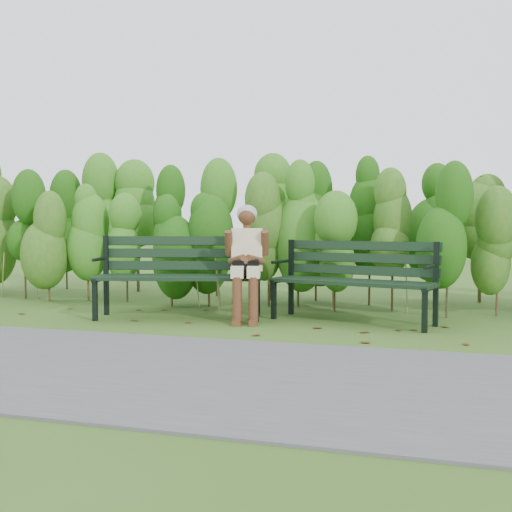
# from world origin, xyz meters

# --- Properties ---
(ground) EXTENTS (80.00, 80.00, 0.00)m
(ground) POSITION_xyz_m (0.00, 0.00, 0.00)
(ground) COLOR #35591C
(footpath) EXTENTS (60.00, 2.50, 0.01)m
(footpath) POSITION_xyz_m (0.00, -2.20, 0.01)
(footpath) COLOR #474749
(footpath) RESTS_ON ground
(hedge_band) EXTENTS (11.04, 1.67, 2.42)m
(hedge_band) POSITION_xyz_m (0.00, 1.86, 1.26)
(hedge_band) COLOR #47381E
(hedge_band) RESTS_ON ground
(leaf_litter) EXTENTS (5.83, 2.18, 0.01)m
(leaf_litter) POSITION_xyz_m (0.55, -0.05, 0.00)
(leaf_litter) COLOR #5C2E15
(leaf_litter) RESTS_ON ground
(bench_left) EXTENTS (2.06, 1.10, 0.98)m
(bench_left) POSITION_xyz_m (-0.95, 0.33, 0.58)
(bench_left) COLOR black
(bench_left) RESTS_ON ground
(bench_right) EXTENTS (1.95, 1.05, 0.93)m
(bench_right) POSITION_xyz_m (1.12, 0.57, 0.55)
(bench_right) COLOR black
(bench_right) RESTS_ON ground
(seated_woman) EXTENTS (0.55, 0.81, 1.35)m
(seated_woman) POSITION_xyz_m (-0.11, 0.34, 0.77)
(seated_woman) COLOR beige
(seated_woman) RESTS_ON ground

